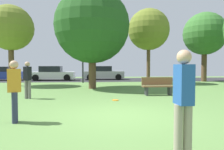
{
  "coord_description": "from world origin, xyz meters",
  "views": [
    {
      "loc": [
        -0.74,
        -6.02,
        1.47
      ],
      "look_at": [
        0.0,
        3.12,
        1.07
      ],
      "focal_mm": 32.89,
      "sensor_mm": 36.0,
      "label": 1
    }
  ],
  "objects_px": {
    "maple_tree_far": "(92,26)",
    "person_bystander": "(183,98)",
    "person_catcher": "(14,89)",
    "parked_car_silver": "(103,73)",
    "park_bench": "(158,86)",
    "oak_tree_left": "(149,30)",
    "frisbee_disc": "(115,100)",
    "parked_car_white": "(53,74)",
    "oak_tree_center": "(205,34)",
    "oak_tree_right": "(11,28)",
    "parked_car_blue": "(2,74)",
    "street_lamp_post": "(83,57)",
    "person_walking": "(28,78)"
  },
  "relations": [
    {
      "from": "parked_car_blue",
      "to": "parked_car_silver",
      "type": "xyz_separation_m",
      "value": [
        10.56,
        0.25,
        0.02
      ]
    },
    {
      "from": "maple_tree_far",
      "to": "parked_car_silver",
      "type": "distance_m",
      "value": 9.56
    },
    {
      "from": "oak_tree_left",
      "to": "person_walking",
      "type": "xyz_separation_m",
      "value": [
        -7.55,
        -7.74,
        -3.63
      ]
    },
    {
      "from": "oak_tree_right",
      "to": "frisbee_disc",
      "type": "bearing_deg",
      "value": -44.98
    },
    {
      "from": "person_catcher",
      "to": "parked_car_blue",
      "type": "height_order",
      "value": "person_catcher"
    },
    {
      "from": "oak_tree_center",
      "to": "person_bystander",
      "type": "relative_size",
      "value": 3.78
    },
    {
      "from": "person_catcher",
      "to": "person_walking",
      "type": "height_order",
      "value": "person_walking"
    },
    {
      "from": "oak_tree_left",
      "to": "oak_tree_right",
      "type": "bearing_deg",
      "value": -172.2
    },
    {
      "from": "oak_tree_left",
      "to": "parked_car_blue",
      "type": "bearing_deg",
      "value": 161.02
    },
    {
      "from": "person_bystander",
      "to": "park_bench",
      "type": "relative_size",
      "value": 1.08
    },
    {
      "from": "person_bystander",
      "to": "parked_car_silver",
      "type": "relative_size",
      "value": 0.41
    },
    {
      "from": "maple_tree_far",
      "to": "frisbee_disc",
      "type": "relative_size",
      "value": 24.1
    },
    {
      "from": "maple_tree_far",
      "to": "oak_tree_center",
      "type": "xyz_separation_m",
      "value": [
        10.53,
        5.31,
        0.44
      ]
    },
    {
      "from": "oak_tree_left",
      "to": "frisbee_disc",
      "type": "distance_m",
      "value": 10.33
    },
    {
      "from": "oak_tree_right",
      "to": "parked_car_blue",
      "type": "xyz_separation_m",
      "value": [
        -3.48,
        6.35,
        -3.6
      ]
    },
    {
      "from": "parked_car_silver",
      "to": "street_lamp_post",
      "type": "bearing_deg",
      "value": -115.73
    },
    {
      "from": "oak_tree_right",
      "to": "person_walking",
      "type": "bearing_deg",
      "value": -63.23
    },
    {
      "from": "person_walking",
      "to": "street_lamp_post",
      "type": "distance_m",
      "value": 9.06
    },
    {
      "from": "person_catcher",
      "to": "park_bench",
      "type": "height_order",
      "value": "person_catcher"
    },
    {
      "from": "maple_tree_far",
      "to": "street_lamp_post",
      "type": "distance_m",
      "value": 5.16
    },
    {
      "from": "oak_tree_center",
      "to": "park_bench",
      "type": "bearing_deg",
      "value": -129.73
    },
    {
      "from": "parked_car_white",
      "to": "parked_car_blue",
      "type": "bearing_deg",
      "value": 174.9
    },
    {
      "from": "oak_tree_left",
      "to": "oak_tree_center",
      "type": "height_order",
      "value": "oak_tree_center"
    },
    {
      "from": "person_bystander",
      "to": "frisbee_disc",
      "type": "distance_m",
      "value": 5.63
    },
    {
      "from": "person_bystander",
      "to": "parked_car_silver",
      "type": "distance_m",
      "value": 19.18
    },
    {
      "from": "parked_car_blue",
      "to": "parked_car_silver",
      "type": "height_order",
      "value": "parked_car_silver"
    },
    {
      "from": "oak_tree_center",
      "to": "street_lamp_post",
      "type": "height_order",
      "value": "oak_tree_center"
    },
    {
      "from": "maple_tree_far",
      "to": "oak_tree_left",
      "type": "relative_size",
      "value": 1.03
    },
    {
      "from": "maple_tree_far",
      "to": "street_lamp_post",
      "type": "bearing_deg",
      "value": 100.82
    },
    {
      "from": "maple_tree_far",
      "to": "person_bystander",
      "type": "distance_m",
      "value": 10.88
    },
    {
      "from": "parked_car_silver",
      "to": "parked_car_blue",
      "type": "bearing_deg",
      "value": -178.67
    },
    {
      "from": "park_bench",
      "to": "oak_tree_left",
      "type": "bearing_deg",
      "value": -100.91
    },
    {
      "from": "person_catcher",
      "to": "frisbee_disc",
      "type": "xyz_separation_m",
      "value": [
        2.94,
        3.21,
        -0.87
      ]
    },
    {
      "from": "oak_tree_right",
      "to": "person_catcher",
      "type": "xyz_separation_m",
      "value": [
        4.11,
        -10.27,
        -3.36
      ]
    },
    {
      "from": "person_catcher",
      "to": "parked_car_white",
      "type": "distance_m",
      "value": 16.32
    },
    {
      "from": "maple_tree_far",
      "to": "park_bench",
      "type": "height_order",
      "value": "maple_tree_far"
    },
    {
      "from": "maple_tree_far",
      "to": "park_bench",
      "type": "relative_size",
      "value": 4.07
    },
    {
      "from": "person_walking",
      "to": "park_bench",
      "type": "distance_m",
      "value": 6.24
    },
    {
      "from": "oak_tree_left",
      "to": "parked_car_white",
      "type": "relative_size",
      "value": 1.45
    },
    {
      "from": "parked_car_silver",
      "to": "person_walking",
      "type": "bearing_deg",
      "value": -106.93
    },
    {
      "from": "person_catcher",
      "to": "frisbee_disc",
      "type": "height_order",
      "value": "person_catcher"
    },
    {
      "from": "person_catcher",
      "to": "parked_car_silver",
      "type": "relative_size",
      "value": 0.38
    },
    {
      "from": "person_catcher",
      "to": "park_bench",
      "type": "relative_size",
      "value": 1.01
    },
    {
      "from": "street_lamp_post",
      "to": "oak_tree_right",
      "type": "bearing_deg",
      "value": -154.08
    },
    {
      "from": "person_bystander",
      "to": "maple_tree_far",
      "type": "bearing_deg",
      "value": 6.86
    },
    {
      "from": "frisbee_disc",
      "to": "street_lamp_post",
      "type": "height_order",
      "value": "street_lamp_post"
    },
    {
      "from": "maple_tree_far",
      "to": "parked_car_blue",
      "type": "bearing_deg",
      "value": 137.72
    },
    {
      "from": "parked_car_white",
      "to": "street_lamp_post",
      "type": "distance_m",
      "value": 5.0
    },
    {
      "from": "person_catcher",
      "to": "person_bystander",
      "type": "xyz_separation_m",
      "value": [
        3.5,
        -2.31,
        0.08
      ]
    },
    {
      "from": "oak_tree_right",
      "to": "person_bystander",
      "type": "xyz_separation_m",
      "value": [
        7.61,
        -12.58,
        -3.29
      ]
    }
  ]
}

